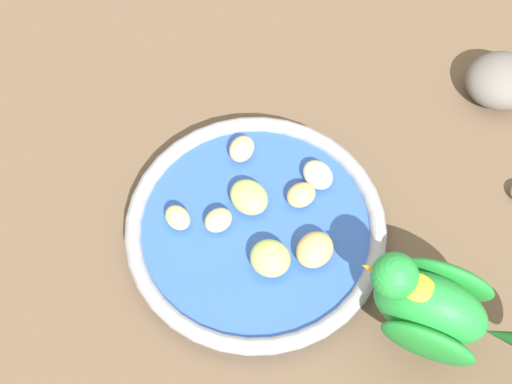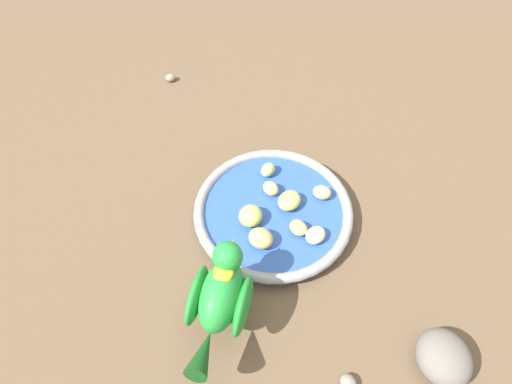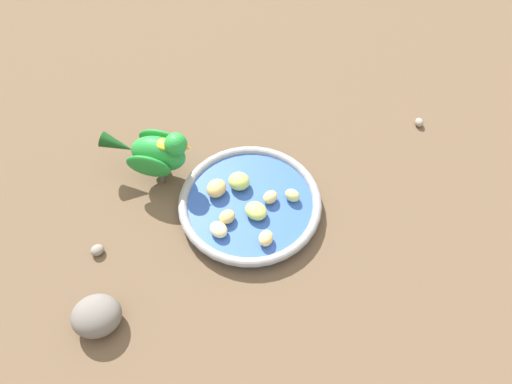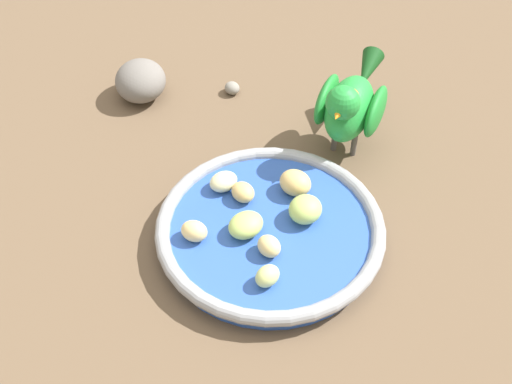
# 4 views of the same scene
# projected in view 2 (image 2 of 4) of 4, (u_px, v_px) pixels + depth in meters

# --- Properties ---
(ground_plane) EXTENTS (4.00, 4.00, 0.00)m
(ground_plane) POSITION_uv_depth(u_px,v_px,m) (272.00, 213.00, 0.70)
(ground_plane) COLOR brown
(feeding_bowl) EXTENTS (0.24, 0.24, 0.03)m
(feeding_bowl) POSITION_uv_depth(u_px,v_px,m) (276.00, 212.00, 0.69)
(feeding_bowl) COLOR #2D56B7
(feeding_bowl) RESTS_ON ground_plane
(apple_piece_0) EXTENTS (0.05, 0.05, 0.03)m
(apple_piece_0) POSITION_uv_depth(u_px,v_px,m) (261.00, 238.00, 0.64)
(apple_piece_0) COLOR tan
(apple_piece_0) RESTS_ON feeding_bowl
(apple_piece_1) EXTENTS (0.05, 0.05, 0.02)m
(apple_piece_1) POSITION_uv_depth(u_px,v_px,m) (289.00, 199.00, 0.68)
(apple_piece_1) COLOR #B2CC66
(apple_piece_1) RESTS_ON feeding_bowl
(apple_piece_2) EXTENTS (0.04, 0.04, 0.02)m
(apple_piece_2) POSITION_uv_depth(u_px,v_px,m) (298.00, 228.00, 0.65)
(apple_piece_2) COLOR tan
(apple_piece_2) RESTS_ON feeding_bowl
(apple_piece_3) EXTENTS (0.04, 0.03, 0.02)m
(apple_piece_3) POSITION_uv_depth(u_px,v_px,m) (322.00, 192.00, 0.69)
(apple_piece_3) COLOR #E5C67F
(apple_piece_3) RESTS_ON feeding_bowl
(apple_piece_4) EXTENTS (0.05, 0.05, 0.03)m
(apple_piece_4) POSITION_uv_depth(u_px,v_px,m) (251.00, 216.00, 0.66)
(apple_piece_4) COLOR #B2CC66
(apple_piece_4) RESTS_ON feeding_bowl
(apple_piece_5) EXTENTS (0.03, 0.03, 0.02)m
(apple_piece_5) POSITION_uv_depth(u_px,v_px,m) (270.00, 188.00, 0.70)
(apple_piece_5) COLOR #E5C67F
(apple_piece_5) RESTS_ON feeding_bowl
(apple_piece_6) EXTENTS (0.03, 0.03, 0.02)m
(apple_piece_6) POSITION_uv_depth(u_px,v_px,m) (267.00, 170.00, 0.72)
(apple_piece_6) COLOR #C6D17A
(apple_piece_6) RESTS_ON feeding_bowl
(apple_piece_7) EXTENTS (0.04, 0.04, 0.02)m
(apple_piece_7) POSITION_uv_depth(u_px,v_px,m) (316.00, 235.00, 0.65)
(apple_piece_7) COLOR beige
(apple_piece_7) RESTS_ON feeding_bowl
(parrot) EXTENTS (0.10, 0.17, 0.12)m
(parrot) POSITION_uv_depth(u_px,v_px,m) (220.00, 296.00, 0.55)
(parrot) COLOR #59544C
(parrot) RESTS_ON ground_plane
(rock_large) EXTENTS (0.07, 0.08, 0.05)m
(rock_large) POSITION_uv_depth(u_px,v_px,m) (444.00, 358.00, 0.55)
(rock_large) COLOR slate
(rock_large) RESTS_ON ground_plane
(pebble_0) EXTENTS (0.03, 0.03, 0.02)m
(pebble_0) POSITION_uv_depth(u_px,v_px,m) (348.00, 383.00, 0.55)
(pebble_0) COLOR gray
(pebble_0) RESTS_ON ground_plane
(pebble_1) EXTENTS (0.02, 0.02, 0.02)m
(pebble_1) POSITION_uv_depth(u_px,v_px,m) (170.00, 78.00, 0.89)
(pebble_1) COLOR gray
(pebble_1) RESTS_ON ground_plane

